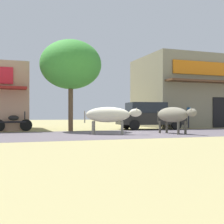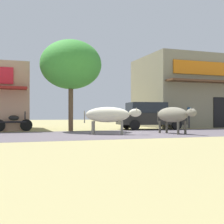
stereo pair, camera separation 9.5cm
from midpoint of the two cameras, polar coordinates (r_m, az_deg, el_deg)
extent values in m
plane|color=tan|center=(14.15, 1.75, -4.15)|extent=(80.00, 80.00, 0.00)
cube|color=#5A5259|center=(14.15, 1.75, -4.15)|extent=(72.00, 5.96, 0.00)
cube|color=gray|center=(23.88, 14.16, 3.58)|extent=(7.09, 5.45, 5.19)
cube|color=orange|center=(21.77, 18.19, 7.84)|extent=(5.68, 0.10, 0.90)
cube|color=brown|center=(21.35, 18.83, 5.48)|extent=(6.81, 0.90, 0.12)
cube|color=black|center=(22.09, 19.93, -0.09)|extent=(1.10, 0.06, 2.10)
cylinder|color=brown|center=(16.54, -7.65, 0.80)|extent=(0.26, 0.26, 2.55)
ellipsoid|color=#3C9135|center=(16.76, -7.64, 8.89)|extent=(3.34, 3.34, 2.67)
cube|color=black|center=(18.65, 7.51, -1.27)|extent=(4.18, 2.23, 0.70)
cube|color=#1E2328|center=(18.56, 6.63, 0.79)|extent=(2.38, 1.89, 0.64)
cylinder|color=black|center=(19.97, 10.15, -2.22)|extent=(0.62, 0.25, 0.60)
cylinder|color=black|center=(18.33, 12.30, -2.37)|extent=(0.62, 0.25, 0.60)
cylinder|color=black|center=(19.12, 2.92, -2.30)|extent=(0.62, 0.25, 0.60)
cylinder|color=black|center=(17.40, 4.48, -2.48)|extent=(0.62, 0.25, 0.60)
cylinder|color=black|center=(17.04, -15.77, -2.42)|extent=(0.65, 0.12, 0.65)
cylinder|color=black|center=(16.96, -18.12, -1.82)|extent=(1.40, 0.19, 0.10)
ellipsoid|color=black|center=(16.96, -17.95, -1.07)|extent=(0.57, 0.27, 0.28)
cylinder|color=black|center=(17.02, -16.00, -0.91)|extent=(0.06, 0.06, 0.60)
ellipsoid|color=beige|center=(13.67, -0.65, -0.51)|extent=(2.11, 1.34, 0.69)
ellipsoid|color=beige|center=(13.66, 4.62, -0.15)|extent=(0.62, 0.47, 0.36)
cone|color=beige|center=(13.76, 4.81, 0.60)|extent=(0.06, 0.06, 0.12)
cone|color=beige|center=(13.56, 4.85, 0.61)|extent=(0.06, 0.06, 0.12)
cylinder|color=gray|center=(13.89, 2.10, -2.97)|extent=(0.11, 0.11, 0.61)
cylinder|color=gray|center=(13.44, 2.09, -3.06)|extent=(0.11, 0.11, 0.61)
cylinder|color=gray|center=(13.96, -3.28, -2.96)|extent=(0.11, 0.11, 0.61)
cylinder|color=gray|center=(13.51, -3.47, -3.04)|extent=(0.11, 0.11, 0.61)
cylinder|color=gray|center=(13.77, -5.04, -0.93)|extent=(0.05, 0.05, 0.55)
ellipsoid|color=gray|center=(14.53, 11.50, -0.50)|extent=(1.05, 2.03, 0.72)
ellipsoid|color=gray|center=(13.67, 15.01, -0.12)|extent=(0.40, 0.61, 0.36)
cone|color=beige|center=(13.71, 15.45, 0.64)|extent=(0.06, 0.06, 0.12)
cone|color=beige|center=(13.57, 14.87, 0.65)|extent=(0.06, 0.06, 0.12)
cylinder|color=#49453B|center=(14.25, 13.90, -2.92)|extent=(0.11, 0.11, 0.59)
cylinder|color=#49453B|center=(13.94, 12.62, -2.98)|extent=(0.11, 0.11, 0.59)
cylinder|color=#49453B|center=(15.16, 10.48, -2.78)|extent=(0.11, 0.11, 0.59)
cylinder|color=#49453B|center=(14.86, 9.21, -2.83)|extent=(0.11, 0.11, 0.59)
cylinder|color=#49453B|center=(15.29, 8.88, -0.88)|extent=(0.05, 0.05, 0.58)
cylinder|color=#262633|center=(20.85, 14.17, -1.86)|extent=(0.14, 0.14, 0.81)
cylinder|color=#262633|center=(20.70, 14.44, -1.87)|extent=(0.14, 0.14, 0.81)
cube|color=#265999|center=(20.77, 14.30, 0.04)|extent=(0.27, 0.41, 0.57)
sphere|color=tan|center=(20.78, 14.30, 1.13)|extent=(0.22, 0.22, 0.22)
cylinder|color=#265999|center=(20.99, 13.92, 0.11)|extent=(0.09, 0.09, 0.51)
cylinder|color=#265999|center=(20.55, 14.70, 0.13)|extent=(0.09, 0.09, 0.51)
camera|label=1|loc=(0.05, -89.83, 0.00)|focal=48.28mm
camera|label=2|loc=(0.05, 90.17, 0.00)|focal=48.28mm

